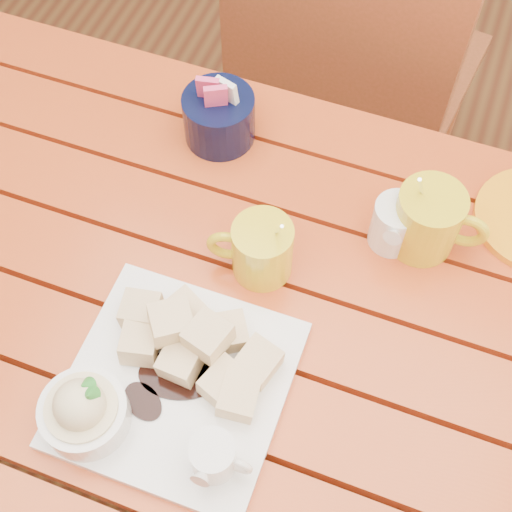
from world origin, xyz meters
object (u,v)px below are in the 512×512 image
at_px(table, 215,333).
at_px(chair_far, 349,75).
at_px(coffee_mug_right, 429,220).
at_px(dessert_plate, 159,385).
at_px(coffee_mug_left, 260,249).

height_order(table, chair_far, chair_far).
height_order(table, coffee_mug_right, coffee_mug_right).
xyz_separation_m(table, chair_far, (0.01, 0.68, -0.11)).
distance_m(dessert_plate, coffee_mug_left, 0.22).
relative_size(coffee_mug_left, coffee_mug_right, 0.89).
distance_m(table, coffee_mug_right, 0.35).
height_order(dessert_plate, chair_far, chair_far).
distance_m(dessert_plate, chair_far, 0.86).
height_order(table, coffee_mug_left, coffee_mug_left).
bearing_deg(chair_far, table, 95.61).
relative_size(coffee_mug_right, chair_far, 0.16).
bearing_deg(table, coffee_mug_left, 58.58).
xyz_separation_m(coffee_mug_left, chair_far, (-0.03, 0.61, -0.27)).
bearing_deg(coffee_mug_right, coffee_mug_left, -151.26).
xyz_separation_m(table, dessert_plate, (-0.01, -0.14, 0.14)).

